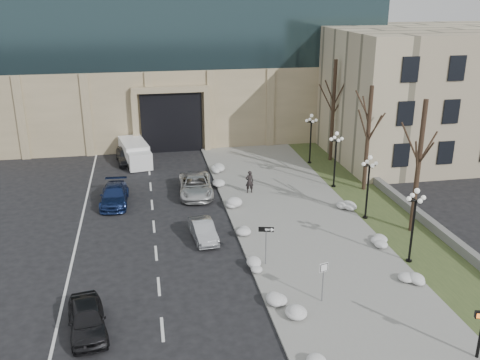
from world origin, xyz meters
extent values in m
plane|color=black|center=(0.00, 0.00, 0.00)|extent=(160.00, 160.00, 0.00)
cube|color=gray|center=(3.50, 14.00, 0.06)|extent=(9.00, 40.00, 0.12)
cube|color=gray|center=(-1.00, 14.00, 0.07)|extent=(0.30, 40.00, 0.14)
cube|color=#394B25|center=(10.00, 14.00, 0.05)|extent=(4.00, 40.00, 0.10)
cube|color=slate|center=(12.00, 16.00, 0.35)|extent=(0.50, 30.00, 0.70)
cube|color=tan|center=(-2.00, 42.00, 4.00)|extent=(40.00, 20.00, 8.00)
cube|color=black|center=(-4.00, 33.00, 3.00)|extent=(6.00, 2.50, 6.00)
cube|color=tan|center=(-4.00, 31.60, 6.30)|extent=(7.50, 0.60, 0.60)
cube|color=tan|center=(-7.50, 31.60, 3.00)|extent=(0.60, 0.60, 6.00)
cube|color=tan|center=(-0.50, 31.60, 3.00)|extent=(0.60, 0.60, 6.00)
cube|color=#C2B592|center=(22.00, 28.00, 6.00)|extent=(22.00, 18.00, 12.00)
cube|color=black|center=(14.00, 19.00, 2.50)|extent=(1.40, 0.25, 2.00)
cube|color=black|center=(18.00, 19.00, 2.50)|extent=(1.40, 0.25, 2.00)
cube|color=black|center=(14.00, 19.00, 6.00)|extent=(1.40, 0.25, 2.00)
cube|color=black|center=(18.00, 19.00, 6.00)|extent=(1.40, 0.25, 2.00)
cube|color=black|center=(14.00, 19.00, 9.50)|extent=(1.40, 0.25, 2.00)
cube|color=black|center=(18.00, 19.00, 9.50)|extent=(1.40, 0.25, 2.00)
imported|color=black|center=(-9.98, 2.46, 0.72)|extent=(2.33, 4.43, 1.44)
imported|color=#A8AAAF|center=(-3.38, 11.40, 0.63)|extent=(1.71, 3.92, 1.25)
imported|color=navy|center=(-9.26, 18.70, 0.71)|extent=(2.18, 4.95, 1.41)
imported|color=silver|center=(-3.00, 19.54, 0.77)|extent=(2.82, 5.65, 1.54)
imported|color=#323338|center=(-8.49, 28.98, 0.75)|extent=(2.31, 4.61, 1.51)
imported|color=black|center=(1.22, 18.90, 1.03)|extent=(0.67, 0.44, 1.82)
cube|color=silver|center=(-7.80, 29.41, 0.97)|extent=(2.97, 5.16, 1.94)
cube|color=silver|center=(-7.28, 26.54, 0.87)|extent=(2.29, 1.90, 1.56)
cylinder|color=black|center=(-8.27, 26.56, 0.34)|extent=(0.36, 0.71, 0.68)
cylinder|color=black|center=(-6.36, 26.91, 0.34)|extent=(0.36, 0.71, 0.68)
cylinder|color=black|center=(-9.02, 30.67, 0.34)|extent=(0.36, 0.71, 0.68)
cylinder|color=black|center=(-7.10, 31.02, 0.34)|extent=(0.36, 0.71, 0.68)
cylinder|color=slate|center=(-0.19, 7.22, 1.22)|extent=(0.06, 0.06, 2.45)
cube|color=black|center=(-0.19, 7.22, 2.35)|extent=(0.88, 0.26, 0.30)
cube|color=white|center=(-0.06, 7.16, 2.35)|extent=(0.41, 0.11, 0.11)
cone|color=white|center=(0.17, 7.10, 2.35)|extent=(0.26, 0.29, 0.24)
cylinder|color=slate|center=(1.78, 2.79, 1.15)|extent=(0.06, 0.06, 2.29)
cube|color=white|center=(1.78, 2.79, 2.09)|extent=(0.49, 0.17, 0.50)
cube|color=black|center=(1.78, 2.77, 2.09)|extent=(0.43, 0.12, 0.44)
cube|color=white|center=(1.79, 2.76, 2.09)|extent=(0.37, 0.10, 0.38)
cylinder|color=black|center=(7.04, -2.76, 0.05)|extent=(0.46, 0.46, 0.09)
cube|color=black|center=(6.82, -2.69, 2.29)|extent=(0.36, 0.26, 0.32)
cube|color=orange|center=(6.79, -2.79, 2.29)|extent=(0.22, 0.08, 0.23)
ellipsoid|color=silver|center=(-0.85, 3.09, 0.30)|extent=(1.10, 1.60, 0.36)
ellipsoid|color=silver|center=(-0.83, 6.69, 0.30)|extent=(1.10, 1.60, 0.36)
ellipsoid|color=silver|center=(-0.66, 11.34, 0.30)|extent=(1.10, 1.60, 0.36)
ellipsoid|color=silver|center=(-0.42, 16.41, 0.30)|extent=(1.10, 1.60, 0.36)
ellipsoid|color=silver|center=(-0.72, 20.90, 0.30)|extent=(1.10, 1.60, 0.36)
ellipsoid|color=silver|center=(-0.37, 24.69, 0.30)|extent=(1.10, 1.60, 0.36)
ellipsoid|color=silver|center=(7.34, 3.57, 0.30)|extent=(1.10, 1.60, 0.36)
ellipsoid|color=silver|center=(7.69, 8.47, 0.30)|extent=(1.10, 1.60, 0.36)
ellipsoid|color=silver|center=(7.60, 14.66, 0.30)|extent=(1.10, 1.60, 0.36)
ellipsoid|color=silver|center=(-0.21, 1.54, 0.30)|extent=(1.10, 1.60, 0.36)
cylinder|color=black|center=(8.30, 6.00, 0.10)|extent=(0.36, 0.36, 0.20)
cylinder|color=black|center=(8.30, 6.00, 2.00)|extent=(0.14, 0.14, 4.00)
cylinder|color=black|center=(8.30, 6.00, 4.00)|extent=(0.10, 0.90, 0.10)
cylinder|color=black|center=(8.30, 6.00, 4.00)|extent=(0.90, 0.10, 0.10)
sphere|color=white|center=(8.30, 6.00, 4.60)|extent=(0.32, 0.32, 0.32)
sphere|color=white|center=(8.75, 6.00, 4.15)|extent=(0.28, 0.28, 0.28)
sphere|color=white|center=(7.85, 6.00, 4.15)|extent=(0.28, 0.28, 0.28)
sphere|color=white|center=(8.30, 6.45, 4.15)|extent=(0.28, 0.28, 0.28)
sphere|color=white|center=(8.30, 5.55, 4.15)|extent=(0.28, 0.28, 0.28)
cylinder|color=black|center=(8.30, 12.50, 0.10)|extent=(0.36, 0.36, 0.20)
cylinder|color=black|center=(8.30, 12.50, 2.00)|extent=(0.14, 0.14, 4.00)
cylinder|color=black|center=(8.30, 12.50, 4.00)|extent=(0.10, 0.90, 0.10)
cylinder|color=black|center=(8.30, 12.50, 4.00)|extent=(0.90, 0.10, 0.10)
sphere|color=white|center=(8.30, 12.50, 4.60)|extent=(0.32, 0.32, 0.32)
sphere|color=white|center=(8.75, 12.50, 4.15)|extent=(0.28, 0.28, 0.28)
sphere|color=white|center=(7.85, 12.50, 4.15)|extent=(0.28, 0.28, 0.28)
sphere|color=white|center=(8.30, 12.95, 4.15)|extent=(0.28, 0.28, 0.28)
sphere|color=white|center=(8.30, 12.05, 4.15)|extent=(0.28, 0.28, 0.28)
cylinder|color=black|center=(8.30, 19.00, 0.10)|extent=(0.36, 0.36, 0.20)
cylinder|color=black|center=(8.30, 19.00, 2.00)|extent=(0.14, 0.14, 4.00)
cylinder|color=black|center=(8.30, 19.00, 4.00)|extent=(0.10, 0.90, 0.10)
cylinder|color=black|center=(8.30, 19.00, 4.00)|extent=(0.90, 0.10, 0.10)
sphere|color=white|center=(8.30, 19.00, 4.60)|extent=(0.32, 0.32, 0.32)
sphere|color=white|center=(8.75, 19.00, 4.15)|extent=(0.28, 0.28, 0.28)
sphere|color=white|center=(7.85, 19.00, 4.15)|extent=(0.28, 0.28, 0.28)
sphere|color=white|center=(8.30, 19.45, 4.15)|extent=(0.28, 0.28, 0.28)
sphere|color=white|center=(8.30, 18.55, 4.15)|extent=(0.28, 0.28, 0.28)
cylinder|color=black|center=(8.30, 25.50, 0.10)|extent=(0.36, 0.36, 0.20)
cylinder|color=black|center=(8.30, 25.50, 2.00)|extent=(0.14, 0.14, 4.00)
cylinder|color=black|center=(8.30, 25.50, 4.00)|extent=(0.10, 0.90, 0.10)
cylinder|color=black|center=(8.30, 25.50, 4.00)|extent=(0.90, 0.10, 0.10)
sphere|color=white|center=(8.30, 25.50, 4.60)|extent=(0.32, 0.32, 0.32)
sphere|color=white|center=(8.75, 25.50, 4.15)|extent=(0.28, 0.28, 0.28)
sphere|color=white|center=(7.85, 25.50, 4.15)|extent=(0.28, 0.28, 0.28)
sphere|color=white|center=(8.30, 25.95, 4.15)|extent=(0.28, 0.28, 0.28)
sphere|color=white|center=(8.30, 25.05, 4.15)|extent=(0.28, 0.28, 0.28)
cylinder|color=black|center=(10.50, 10.00, 4.50)|extent=(0.32, 0.32, 9.00)
cylinder|color=black|center=(10.50, 18.00, 4.25)|extent=(0.32, 0.32, 8.50)
cylinder|color=black|center=(10.50, 26.00, 4.75)|extent=(0.32, 0.32, 9.50)
camera|label=1|loc=(-6.81, -20.04, 15.42)|focal=40.00mm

